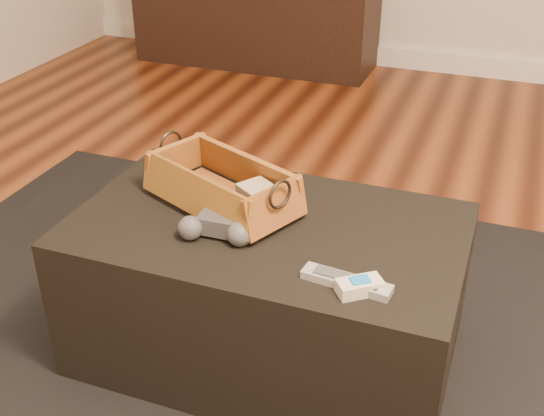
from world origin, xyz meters
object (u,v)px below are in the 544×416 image
(tv_remote, at_px, (213,195))
(game_controller, at_px, (216,228))
(media_cabinet, at_px, (256,17))
(ottoman, at_px, (268,290))
(cream_gadget, at_px, (360,286))
(wicker_basket, at_px, (222,188))
(silver_remote, at_px, (347,281))

(tv_remote, xyz_separation_m, game_controller, (0.08, -0.16, 0.00))
(media_cabinet, bearing_deg, ottoman, -67.54)
(ottoman, xyz_separation_m, cream_gadget, (0.29, -0.20, 0.23))
(media_cabinet, distance_m, cream_gadget, 3.00)
(tv_remote, bearing_deg, wicker_basket, 30.87)
(media_cabinet, bearing_deg, cream_gadget, -63.86)
(media_cabinet, height_order, ottoman, media_cabinet)
(tv_remote, relative_size, silver_remote, 1.07)
(tv_remote, height_order, silver_remote, tv_remote)
(media_cabinet, distance_m, silver_remote, 2.97)
(wicker_basket, height_order, cream_gadget, wicker_basket)
(silver_remote, distance_m, cream_gadget, 0.04)
(game_controller, relative_size, cream_gadget, 1.77)
(tv_remote, bearing_deg, cream_gadget, -10.20)
(tv_remote, relative_size, cream_gadget, 2.06)
(ottoman, distance_m, silver_remote, 0.39)
(media_cabinet, xyz_separation_m, silver_remote, (1.29, -2.68, 0.16))
(ottoman, distance_m, tv_remote, 0.30)
(cream_gadget, bearing_deg, tv_remote, 151.99)
(ottoman, height_order, silver_remote, silver_remote)
(tv_remote, bearing_deg, silver_remote, -10.41)
(media_cabinet, height_order, cream_gadget, media_cabinet)
(silver_remote, bearing_deg, wicker_basket, 149.63)
(ottoman, xyz_separation_m, game_controller, (-0.09, -0.11, 0.24))
(media_cabinet, bearing_deg, wicker_basket, -70.12)
(game_controller, bearing_deg, cream_gadget, -13.54)
(tv_remote, distance_m, silver_remote, 0.49)
(tv_remote, relative_size, game_controller, 1.16)
(ottoman, bearing_deg, wicker_basket, 161.15)
(media_cabinet, relative_size, wicker_basket, 3.06)
(wicker_basket, xyz_separation_m, game_controller, (0.06, -0.16, -0.02))
(game_controller, xyz_separation_m, cream_gadget, (0.38, -0.09, -0.01))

